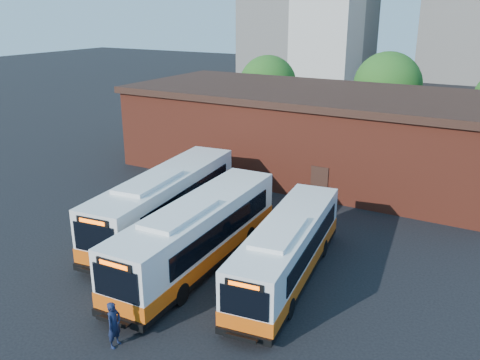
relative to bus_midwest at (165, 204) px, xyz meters
The scene contains 8 objects.
ground 6.23m from the bus_midwest, 60.38° to the right, with size 220.00×220.00×0.00m, color black.
bus_midwest is the anchor object (origin of this frame).
bus_mideast 4.81m from the bus_midwest, 32.99° to the right, with size 3.19×12.77×3.45m.
bus_east 8.62m from the bus_midwest, 11.24° to the right, with size 3.76×11.51×3.09m.
transit_worker 10.76m from the bus_midwest, 62.72° to the right, with size 0.68×0.45×1.88m, color #121934.
depot_building 15.15m from the bus_midwest, 78.61° to the left, with size 28.60×12.60×6.40m.
tree_west 27.84m from the bus_midwest, 104.71° to the left, with size 6.00×6.00×7.65m.
tree_mid 29.40m from the bus_midwest, 80.19° to the left, with size 6.56×6.56×8.36m.
Camera 1 is at (14.21, -16.14, 12.27)m, focal length 38.00 mm.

